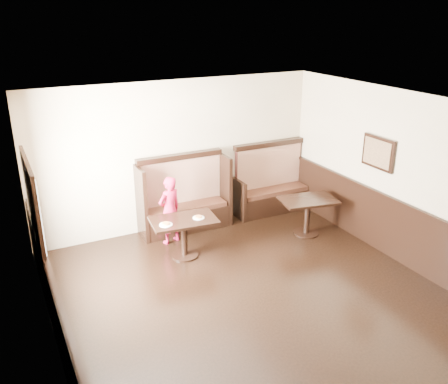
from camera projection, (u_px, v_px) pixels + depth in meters
ground at (277, 321)px, 6.44m from camera, size 7.00×7.00×0.00m
room_shell at (248, 273)px, 6.31m from camera, size 7.00×7.00×7.00m
booth_main at (184, 202)px, 8.99m from camera, size 1.75×0.72×1.45m
booth_neighbor at (271, 188)px, 9.83m from camera, size 1.65×0.72×1.45m
table_main at (184, 228)px, 7.95m from camera, size 1.15×0.79×0.69m
table_neighbor at (308, 208)px, 8.75m from camera, size 1.12×0.84×0.70m
child at (170, 210)px, 8.40m from camera, size 0.53×0.42×1.25m
pizza_plate_left at (166, 224)px, 7.67m from camera, size 0.22×0.22×0.04m
pizza_plate_right at (199, 217)px, 7.93m from camera, size 0.20×0.20×0.04m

